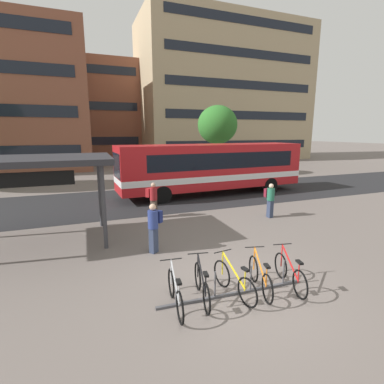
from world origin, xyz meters
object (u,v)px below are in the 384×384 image
object	(u,v)px
parked_bicycle_orange_3	(260,277)
commuter_navy_pack_0	(154,225)
parked_bicycle_yellow_2	(234,281)
parked_bicycle_black_1	(202,285)
street_tree_1	(217,125)
city_bus	(211,167)
parked_bicycle_red_4	(290,273)
commuter_maroon_pack_2	(270,198)
transit_shelter	(28,163)
parked_bicycle_silver_0	(175,293)
commuter_red_pack_1	(153,198)

from	to	relation	value
parked_bicycle_orange_3	commuter_navy_pack_0	xyz separation A→B (m)	(-1.89, 3.33, 0.58)
parked_bicycle_yellow_2	commuter_navy_pack_0	size ratio (longest dim) A/B	1.03
parked_bicycle_black_1	street_tree_1	world-z (taller)	street_tree_1
city_bus	parked_bicycle_yellow_2	distance (m)	12.02
parked_bicycle_red_4	commuter_maroon_pack_2	xyz separation A→B (m)	(3.33, 5.47, 0.55)
commuter_maroon_pack_2	transit_shelter	bearing A→B (deg)	-93.18
parked_bicycle_black_1	parked_bicycle_orange_3	bearing A→B (deg)	-84.58
city_bus	transit_shelter	bearing A→B (deg)	27.92
parked_bicycle_silver_0	commuter_red_pack_1	xyz separation A→B (m)	(1.24, 7.22, 0.58)
city_bus	parked_bicycle_silver_0	distance (m)	12.64
parked_bicycle_orange_3	commuter_red_pack_1	xyz separation A→B (m)	(-0.97, 7.28, 0.58)
city_bus	parked_bicycle_black_1	distance (m)	12.24
city_bus	transit_shelter	distance (m)	11.01
parked_bicycle_silver_0	parked_bicycle_black_1	size ratio (longest dim) A/B	1.01
parked_bicycle_yellow_2	parked_bicycle_black_1	bearing A→B (deg)	74.70
city_bus	commuter_red_pack_1	distance (m)	6.16
parked_bicycle_silver_0	parked_bicycle_red_4	distance (m)	3.04
parked_bicycle_silver_0	commuter_maroon_pack_2	bearing A→B (deg)	-43.50
parked_bicycle_red_4	commuter_maroon_pack_2	world-z (taller)	commuter_maroon_pack_2
commuter_maroon_pack_2	parked_bicycle_orange_3	bearing A→B (deg)	-39.81
city_bus	street_tree_1	bearing A→B (deg)	-120.69
parked_bicycle_black_1	parked_bicycle_yellow_2	world-z (taller)	same
parked_bicycle_silver_0	parked_bicycle_black_1	bearing A→B (deg)	-75.35
transit_shelter	parked_bicycle_silver_0	bearing A→B (deg)	-57.05
city_bus	parked_bicycle_red_4	xyz separation A→B (m)	(-2.97, -11.21, -1.39)
city_bus	parked_bicycle_silver_0	xyz separation A→B (m)	(-6.00, -11.04, -1.39)
parked_bicycle_yellow_2	transit_shelter	xyz separation A→B (m)	(-4.94, 5.51, 2.51)
parked_bicycle_black_1	parked_bicycle_red_4	xyz separation A→B (m)	(2.34, -0.26, 0.00)
parked_bicycle_silver_0	commuter_navy_pack_0	distance (m)	3.34
parked_bicycle_yellow_2	transit_shelter	world-z (taller)	transit_shelter
commuter_red_pack_1	parked_bicycle_yellow_2	bearing A→B (deg)	-44.35
parked_bicycle_black_1	street_tree_1	bearing A→B (deg)	-15.67
parked_bicycle_orange_3	parked_bicycle_red_4	distance (m)	0.83
parked_bicycle_red_4	commuter_maroon_pack_2	size ratio (longest dim) A/B	1.05
commuter_red_pack_1	parked_bicycle_orange_3	bearing A→B (deg)	-38.76
parked_bicycle_silver_0	transit_shelter	xyz separation A→B (m)	(-3.45, 5.51, 2.51)
parked_bicycle_red_4	city_bus	bearing A→B (deg)	-2.83
city_bus	parked_bicycle_red_4	size ratio (longest dim) A/B	7.15
commuter_navy_pack_0	commuter_maroon_pack_2	distance (m)	6.38
street_tree_1	parked_bicycle_black_1	bearing A→B (deg)	-116.88
parked_bicycle_red_4	street_tree_1	size ratio (longest dim) A/B	0.27
parked_bicycle_silver_0	parked_bicycle_orange_3	distance (m)	2.21
parked_bicycle_yellow_2	parked_bicycle_orange_3	xyz separation A→B (m)	(0.72, -0.05, 0.00)
commuter_maroon_pack_2	city_bus	bearing A→B (deg)	-178.35
commuter_red_pack_1	parked_bicycle_silver_0	bearing A→B (deg)	-56.09
parked_bicycle_yellow_2	commuter_maroon_pack_2	bearing A→B (deg)	-50.38
commuter_navy_pack_0	parked_bicycle_yellow_2	bearing A→B (deg)	72.22
parked_bicycle_orange_3	commuter_red_pack_1	size ratio (longest dim) A/B	1.01
parked_bicycle_orange_3	commuter_red_pack_1	world-z (taller)	commuter_red_pack_1
parked_bicycle_orange_3	commuter_maroon_pack_2	world-z (taller)	commuter_maroon_pack_2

